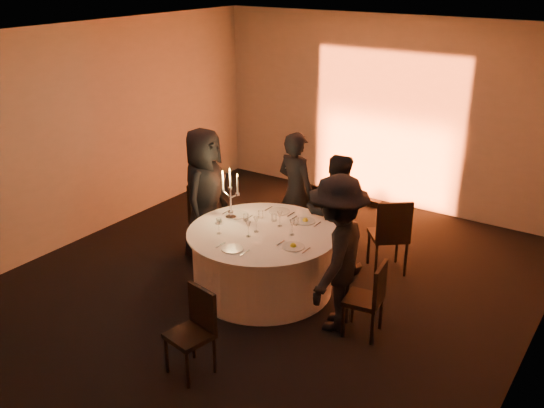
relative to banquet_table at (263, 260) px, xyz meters
The scene contains 32 objects.
floor 0.38m from the banquet_table, ahead, with size 7.00×7.00×0.00m, color black.
ceiling 2.62m from the banquet_table, ahead, with size 7.00×7.00×0.00m, color silver.
wall_back 3.67m from the banquet_table, 90.00° to the left, with size 7.00×7.00×0.00m, color beige.
wall_left 3.20m from the banquet_table, behind, with size 7.00×7.00×0.00m, color beige.
wall_right 3.20m from the banquet_table, ahead, with size 7.00×7.00×0.00m, color beige.
uplighter_fixture 3.22m from the banquet_table, 90.00° to the left, with size 0.25×0.12×0.10m, color black.
banquet_table is the anchor object (origin of this frame).
chair_left 1.43m from the banquet_table, 160.30° to the left, with size 0.56×0.56×0.98m.
chair_back_left 1.56m from the banquet_table, 95.58° to the left, with size 0.41×0.42×0.87m.
chair_back_right 1.66m from the banquet_table, 47.55° to the left, with size 0.63×0.63×1.02m.
chair_right 1.51m from the banquet_table, ahead, with size 0.42×0.42×0.85m.
chair_front 1.70m from the banquet_table, 77.97° to the right, with size 0.45×0.45×0.87m.
guest_left 1.29m from the banquet_table, 164.50° to the left, with size 0.87×0.57×1.78m, color black.
guest_back_left 1.29m from the banquet_table, 102.79° to the left, with size 0.61×0.40×1.67m, color black.
guest_back_right 1.12m from the banquet_table, 62.85° to the left, with size 0.76×0.59×1.56m, color black.
guest_right 1.23m from the banquet_table, 11.18° to the right, with size 1.13×0.65×1.74m, color black.
plate_left 0.70m from the banquet_table, 158.01° to the left, with size 0.36×0.28×0.01m.
plate_back_left 0.73m from the banquet_table, 104.25° to the left, with size 0.35×0.27×0.01m.
plate_back_right 0.71m from the banquet_table, 61.82° to the left, with size 0.35×0.25×0.08m.
plate_right 0.68m from the banquet_table, 17.25° to the right, with size 0.36×0.26×0.08m.
plate_front 0.70m from the banquet_table, 90.41° to the right, with size 0.36×0.25×0.01m.
coffee_cup 0.71m from the banquet_table, behind, with size 0.11×0.11×0.07m.
candelabra 0.83m from the banquet_table, 169.21° to the left, with size 0.28×0.13×0.66m.
wine_glass_a 0.58m from the banquet_table, 69.82° to the left, with size 0.07×0.07×0.19m.
wine_glass_b 0.57m from the banquet_table, 103.89° to the right, with size 0.07×0.07×0.19m.
wine_glass_c 0.53m from the banquet_table, 134.87° to the right, with size 0.07×0.07×0.19m.
wine_glass_d 0.64m from the banquet_table, 16.85° to the left, with size 0.07×0.07×0.19m.
wine_glass_e 0.73m from the banquet_table, 138.60° to the right, with size 0.07×0.07×0.19m.
tumbler_a 0.57m from the banquet_table, 158.58° to the left, with size 0.07×0.07×0.09m, color white.
tumbler_b 0.54m from the banquet_table, 99.49° to the left, with size 0.07×0.07×0.09m, color white.
tumbler_c 0.59m from the banquet_table, 127.76° to the left, with size 0.07×0.07×0.09m, color white.
tumbler_d 0.62m from the banquet_table, 58.66° to the left, with size 0.07×0.07×0.09m, color white.
Camera 1 is at (3.71, -5.35, 3.77)m, focal length 40.00 mm.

